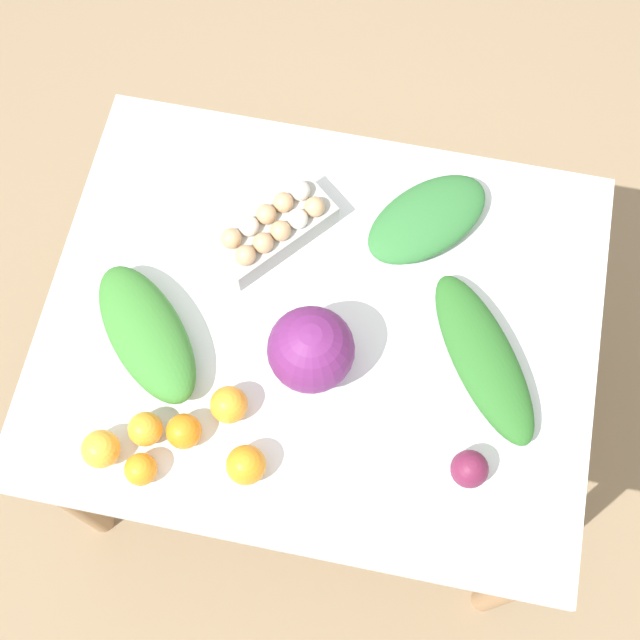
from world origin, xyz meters
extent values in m
plane|color=#937A5B|center=(0.00, 0.00, 0.00)|extent=(8.00, 8.00, 0.00)
cube|color=silver|center=(0.00, 0.00, 0.70)|extent=(1.15, 0.93, 0.03)
cylinder|color=tan|center=(-0.52, -0.41, 0.34)|extent=(0.06, 0.06, 0.69)
cylinder|color=tan|center=(0.52, -0.41, 0.34)|extent=(0.06, 0.06, 0.69)
cylinder|color=tan|center=(-0.52, 0.41, 0.34)|extent=(0.06, 0.06, 0.69)
cylinder|color=tan|center=(0.52, 0.41, 0.34)|extent=(0.06, 0.06, 0.69)
sphere|color=#6B2366|center=(0.00, 0.09, 0.80)|extent=(0.17, 0.17, 0.17)
cube|color=#A8A8A3|center=(0.14, -0.18, 0.75)|extent=(0.26, 0.28, 0.06)
sphere|color=white|center=(0.10, -0.26, 0.79)|extent=(0.04, 0.04, 0.04)
sphere|color=tan|center=(0.12, -0.23, 0.79)|extent=(0.04, 0.04, 0.04)
sphere|color=tan|center=(0.15, -0.19, 0.79)|extent=(0.04, 0.04, 0.04)
sphere|color=white|center=(0.18, -0.16, 0.79)|extent=(0.04, 0.04, 0.04)
sphere|color=tan|center=(0.21, -0.12, 0.79)|extent=(0.04, 0.04, 0.04)
sphere|color=tan|center=(0.06, -0.23, 0.79)|extent=(0.04, 0.04, 0.04)
sphere|color=white|center=(0.09, -0.19, 0.79)|extent=(0.04, 0.04, 0.04)
sphere|color=tan|center=(0.12, -0.16, 0.79)|extent=(0.04, 0.04, 0.04)
sphere|color=tan|center=(0.15, -0.13, 0.79)|extent=(0.04, 0.04, 0.04)
sphere|color=tan|center=(0.17, -0.09, 0.79)|extent=(0.04, 0.04, 0.04)
ellipsoid|color=#2D6B28|center=(-0.34, 0.02, 0.75)|extent=(0.31, 0.39, 0.07)
ellipsoid|color=#337538|center=(-0.18, -0.27, 0.75)|extent=(0.32, 0.33, 0.06)
ellipsoid|color=#3D8433|center=(0.34, 0.11, 0.76)|extent=(0.33, 0.35, 0.09)
sphere|color=maroon|center=(-0.34, 0.25, 0.75)|extent=(0.07, 0.07, 0.07)
sphere|color=orange|center=(0.21, 0.29, 0.75)|extent=(0.07, 0.07, 0.07)
sphere|color=orange|center=(0.28, 0.38, 0.75)|extent=(0.06, 0.06, 0.06)
sphere|color=orange|center=(0.08, 0.33, 0.76)|extent=(0.08, 0.08, 0.08)
sphere|color=#F9A833|center=(0.36, 0.35, 0.75)|extent=(0.08, 0.08, 0.08)
sphere|color=orange|center=(0.14, 0.22, 0.75)|extent=(0.08, 0.08, 0.08)
sphere|color=orange|center=(0.29, 0.30, 0.75)|extent=(0.07, 0.07, 0.07)
camera|label=1|loc=(-0.13, 0.66, 2.45)|focal=50.00mm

